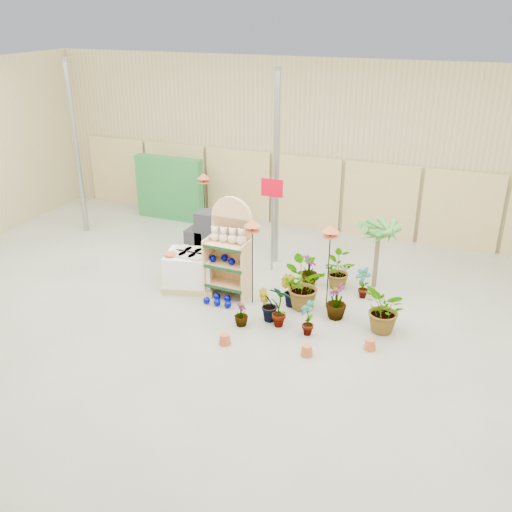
% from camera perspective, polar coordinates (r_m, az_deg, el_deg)
% --- Properties ---
extents(room, '(15.20, 12.10, 4.70)m').
position_cam_1_polar(room, '(10.74, -2.66, 4.97)').
color(room, gray).
rests_on(room, ground).
extents(display_shelf, '(0.91, 0.59, 2.14)m').
position_cam_1_polar(display_shelf, '(11.86, -2.58, 0.46)').
color(display_shelf, tan).
rests_on(display_shelf, ground).
extents(teddy_bears, '(0.79, 0.21, 0.34)m').
position_cam_1_polar(teddy_bears, '(11.62, -2.69, 1.96)').
color(teddy_bears, beige).
rests_on(teddy_bears, display_shelf).
extents(gazing_balls_shelf, '(0.79, 0.27, 0.15)m').
position_cam_1_polar(gazing_balls_shelf, '(11.82, -2.81, -0.36)').
color(gazing_balls_shelf, '#00047F').
rests_on(gazing_balls_shelf, display_shelf).
extents(gazing_balls_floor, '(0.63, 0.39, 0.15)m').
position_cam_1_polar(gazing_balls_floor, '(11.85, -3.71, -4.46)').
color(gazing_balls_floor, '#00047F').
rests_on(gazing_balls_floor, ground).
extents(pallet_stack, '(1.31, 1.17, 0.83)m').
position_cam_1_polar(pallet_stack, '(12.46, -6.52, -1.39)').
color(pallet_stack, tan).
rests_on(pallet_stack, ground).
extents(charcoal_planters, '(0.80, 0.50, 1.00)m').
position_cam_1_polar(charcoal_planters, '(14.38, -5.23, 2.28)').
color(charcoal_planters, black).
rests_on(charcoal_planters, ground).
extents(trellis_stock, '(2.00, 0.30, 1.80)m').
position_cam_1_polar(trellis_stock, '(16.45, -8.62, 6.71)').
color(trellis_stock, '#226F2F').
rests_on(trellis_stock, ground).
extents(offer_sign, '(0.50, 0.08, 2.20)m').
position_cam_1_polar(offer_sign, '(12.73, 1.62, 5.00)').
color(offer_sign, gray).
rests_on(offer_sign, ground).
extents(bird_table_front, '(0.34, 0.34, 1.85)m').
position_cam_1_polar(bird_table_front, '(11.18, -0.38, 3.06)').
color(bird_table_front, black).
rests_on(bird_table_front, ground).
extents(bird_table_right, '(0.34, 0.34, 1.79)m').
position_cam_1_polar(bird_table_right, '(11.14, 7.47, 2.48)').
color(bird_table_right, black).
rests_on(bird_table_right, ground).
extents(bird_table_back, '(0.34, 0.34, 1.74)m').
position_cam_1_polar(bird_table_back, '(14.76, -5.26, 7.78)').
color(bird_table_back, black).
rests_on(bird_table_back, ground).
extents(palm, '(0.70, 0.70, 1.60)m').
position_cam_1_polar(palm, '(12.29, 12.20, 2.66)').
color(palm, brown).
rests_on(palm, ground).
extents(potted_plant_0, '(0.53, 0.43, 0.88)m').
position_cam_1_polar(potted_plant_0, '(10.88, 2.39, -4.99)').
color(potted_plant_0, '#3B822E').
rests_on(potted_plant_0, ground).
extents(potted_plant_1, '(0.48, 0.49, 0.69)m').
position_cam_1_polar(potted_plant_1, '(11.09, 1.16, -4.94)').
color(potted_plant_1, '#3B822E').
rests_on(potted_plant_1, ground).
extents(potted_plant_2, '(1.11, 1.03, 1.01)m').
position_cam_1_polar(potted_plant_2, '(11.52, 4.49, -2.94)').
color(potted_plant_2, '#3B822E').
rests_on(potted_plant_2, ground).
extents(potted_plant_3, '(0.51, 0.51, 0.73)m').
position_cam_1_polar(potted_plant_3, '(11.30, 8.03, -4.51)').
color(potted_plant_3, '#3B822E').
rests_on(potted_plant_3, ground).
extents(potted_plant_4, '(0.43, 0.37, 0.68)m').
position_cam_1_polar(potted_plant_4, '(12.16, 10.64, -2.65)').
color(potted_plant_4, '#3B822E').
rests_on(potted_plant_4, ground).
extents(potted_plant_5, '(0.40, 0.34, 0.67)m').
position_cam_1_polar(potted_plant_5, '(11.66, 3.35, -3.50)').
color(potted_plant_5, '#3B822E').
rests_on(potted_plant_5, ground).
extents(potted_plant_6, '(0.92, 0.89, 0.78)m').
position_cam_1_polar(potted_plant_6, '(12.50, 8.06, -1.47)').
color(potted_plant_6, '#3B822E').
rests_on(potted_plant_6, ground).
extents(potted_plant_7, '(0.35, 0.35, 0.49)m').
position_cam_1_polar(potted_plant_7, '(11.00, -1.50, -5.82)').
color(potted_plant_7, '#3B822E').
rests_on(potted_plant_7, ground).
extents(potted_plant_8, '(0.39, 0.45, 0.72)m').
position_cam_1_polar(potted_plant_8, '(10.70, 5.19, -6.12)').
color(potted_plant_8, '#3B822E').
rests_on(potted_plant_8, ground).
extents(potted_plant_10, '(0.99, 1.06, 0.94)m').
position_cam_1_polar(potted_plant_10, '(10.93, 12.77, -5.31)').
color(potted_plant_10, '#3B822E').
rests_on(potted_plant_10, ground).
extents(potted_plant_11, '(0.44, 0.44, 0.69)m').
position_cam_1_polar(potted_plant_11, '(12.54, 5.32, -1.45)').
color(potted_plant_11, '#3B822E').
rests_on(potted_plant_11, ground).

